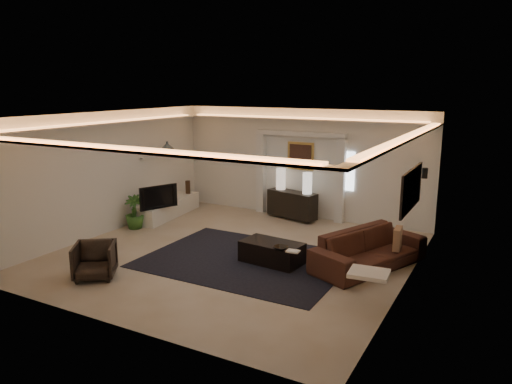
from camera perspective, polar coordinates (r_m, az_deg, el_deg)
The scene contains 33 objects.
floor at distance 10.30m, azimuth -2.59°, elevation -7.33°, with size 7.00×7.00×0.00m, color #B9AA97.
ceiling at distance 9.70m, azimuth -2.76°, elevation 9.00°, with size 7.00×7.00×0.00m, color white.
wall_back at distance 12.97m, azimuth 5.32°, elevation 3.39°, with size 7.00×7.00×0.00m, color silver.
wall_front at distance 7.22m, azimuth -17.15°, elevation -4.47°, with size 7.00×7.00×0.00m, color silver.
wall_left at distance 12.05m, azimuth -17.10°, elevation 2.19°, with size 7.00×7.00×0.00m, color silver.
wall_right at distance 8.67m, azimuth 17.58°, elevation -1.70°, with size 7.00×7.00×0.00m, color silver.
cove_soffit at distance 9.73m, azimuth -2.74°, elevation 7.35°, with size 7.00×7.00×0.04m, color silver.
daylight_slit at distance 12.51m, azimuth 10.97°, elevation 2.41°, with size 0.25×0.03×1.00m, color white.
area_rug at distance 9.94m, azimuth -1.19°, elevation -8.02°, with size 4.00×3.00×0.01m, color black.
pilaster_left at distance 13.43m, azimuth 0.61°, elevation 2.24°, with size 0.22×0.20×2.20m, color silver.
pilaster_right at distance 12.54m, azimuth 9.95°, elevation 1.32°, with size 0.22×0.20×2.20m, color silver.
alcove_header at distance 12.78m, azimuth 5.22°, elevation 6.87°, with size 2.52×0.20×0.12m, color silver.
painting_frame at distance 12.92m, azimuth 5.29°, elevation 4.25°, with size 0.74×0.04×0.74m, color tan.
painting_canvas at distance 12.89m, azimuth 5.24°, elevation 4.23°, with size 0.62×0.02×0.62m, color #4C2D1E.
art_panel_frame at distance 8.91m, azimuth 17.87°, elevation 0.30°, with size 0.04×1.64×0.74m, color black.
art_panel_gold at distance 8.92m, azimuth 17.72°, elevation 0.32°, with size 0.02×1.50×0.62m, color tan.
wall_sconce at distance 10.77m, azimuth 19.30°, elevation 2.12°, with size 0.12×0.12×0.22m, color black.
wall_niche at distance 12.99m, azimuth -12.59°, elevation 4.04°, with size 0.10×0.55×0.04m, color silver.
console at distance 12.86m, azimuth 4.28°, elevation -1.45°, with size 1.38×0.43×0.69m, color black.
lamp_left at distance 13.00m, azimuth 2.95°, elevation 1.83°, with size 0.25×0.25×0.57m, color beige.
lamp_right at distance 12.51m, azimuth 6.08°, elevation 1.35°, with size 0.24×0.24×0.55m, color white.
media_ledge at distance 13.36m, azimuth -10.33°, elevation -1.87°, with size 0.60×2.40×0.45m, color silver.
tv at distance 12.45m, azimuth -11.64°, elevation -0.51°, with size 0.13×1.03×0.59m, color black.
figurine at distance 13.97m, azimuth -8.05°, elevation 0.59°, with size 0.14×0.14×0.37m, color #412B1A.
ginger_jar at distance 13.10m, azimuth -10.43°, elevation 5.10°, with size 0.35×0.35×0.36m, color #4C5464.
plant at distance 12.35m, azimuth -14.16°, elevation -2.31°, with size 0.47×0.47×0.83m, color #305F21.
sofa at distance 9.73m, azimuth 13.20°, elevation -6.62°, with size 0.96×2.47×0.72m, color #381F16.
throw_blanket at distance 8.02m, azimuth 13.19°, elevation -9.34°, with size 0.62×0.51×0.07m, color white.
throw_pillow at distance 9.91m, azimuth 16.37°, elevation -5.28°, with size 0.13×0.43×0.43m, color #A07450.
coffee_table at distance 9.75m, azimuth 1.89°, elevation -7.20°, with size 1.21×0.66×0.45m, color black.
bowl at distance 9.25m, azimuth 2.92°, elevation -6.74°, with size 0.28×0.28×0.07m, color black.
magazine at distance 9.15m, azimuth 4.40°, elevation -7.10°, with size 0.24×0.18×0.03m, color white.
armchair at distance 9.45m, azimuth -18.50°, elevation -7.69°, with size 0.71×0.73×0.67m, color black.
Camera 1 is at (5.00, -8.30, 3.49)m, focal length 33.89 mm.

